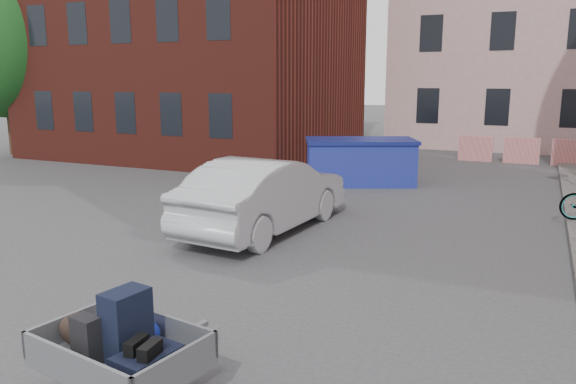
% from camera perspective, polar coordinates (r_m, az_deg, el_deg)
% --- Properties ---
extents(ground, '(120.00, 120.00, 0.00)m').
position_cam_1_polar(ground, '(10.10, -5.59, -7.26)').
color(ground, '#38383A').
rests_on(ground, ground).
extents(far_building, '(6.00, 6.00, 8.00)m').
position_cam_1_polar(far_building, '(39.15, -15.46, 12.19)').
color(far_building, maroon).
rests_on(far_building, ground).
extents(tree, '(5.28, 5.28, 8.30)m').
position_cam_1_polar(tree, '(27.11, -26.90, 14.38)').
color(tree, '#3D2B1C').
rests_on(tree, ground).
extents(barriers, '(4.70, 0.18, 1.00)m').
position_cam_1_polar(barriers, '(23.45, 22.63, 3.90)').
color(barriers, red).
rests_on(barriers, ground).
extents(trailer, '(1.76, 1.92, 1.20)m').
position_cam_1_polar(trailer, '(6.03, -16.72, -14.86)').
color(trailer, black).
rests_on(trailer, ground).
extents(dumpster, '(3.76, 2.96, 1.40)m').
position_cam_1_polar(dumpster, '(17.59, 7.34, 3.11)').
color(dumpster, '#2230A4').
rests_on(dumpster, ground).
extents(silver_car, '(2.05, 4.92, 1.58)m').
position_cam_1_polar(silver_car, '(12.05, -2.30, -0.24)').
color(silver_car, '#ABADB2').
rests_on(silver_car, ground).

